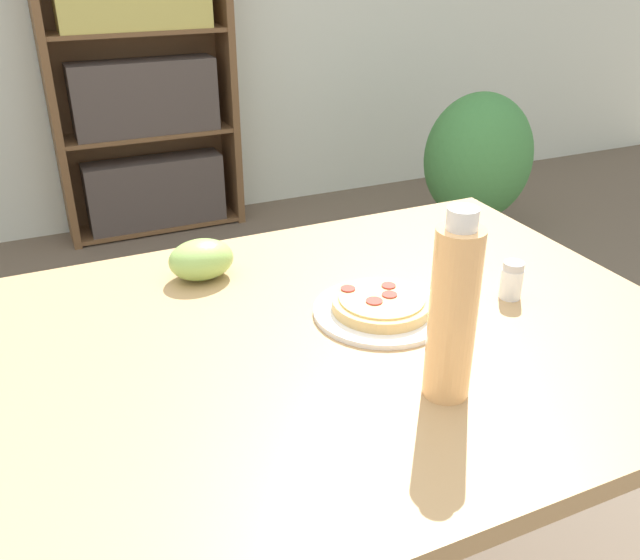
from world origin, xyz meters
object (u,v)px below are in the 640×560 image
grape_bunch (201,260)px  drink_bottle (453,312)px  bookshelf (143,93)px  pizza_on_plate (380,306)px  salt_shaker (512,280)px  potted_plant_floor (478,163)px

grape_bunch → drink_bottle: drink_bottle is taller
bookshelf → pizza_on_plate: bearing=-91.2°
bookshelf → grape_bunch: bearing=-98.0°
grape_bunch → drink_bottle: 0.58m
bookshelf → salt_shaker: bearing=-85.5°
potted_plant_floor → pizza_on_plate: bearing=-131.6°
drink_bottle → pizza_on_plate: bearing=83.8°
pizza_on_plate → salt_shaker: bearing=-10.9°
grape_bunch → bookshelf: (0.31, 2.20, -0.11)m
pizza_on_plate → potted_plant_floor: bearing=48.4°
pizza_on_plate → potted_plant_floor: pizza_on_plate is taller
grape_bunch → drink_bottle: size_ratio=0.44×
pizza_on_plate → potted_plant_floor: 2.23m
salt_shaker → potted_plant_floor: 2.12m
grape_bunch → bookshelf: size_ratio=0.09×
grape_bunch → potted_plant_floor: grape_bunch is taller
drink_bottle → bookshelf: 2.73m
pizza_on_plate → potted_plant_floor: size_ratio=0.33×
pizza_on_plate → grape_bunch: grape_bunch is taller
grape_bunch → salt_shaker: bearing=-32.4°
drink_bottle → salt_shaker: (0.28, 0.20, -0.10)m
bookshelf → potted_plant_floor: 1.66m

